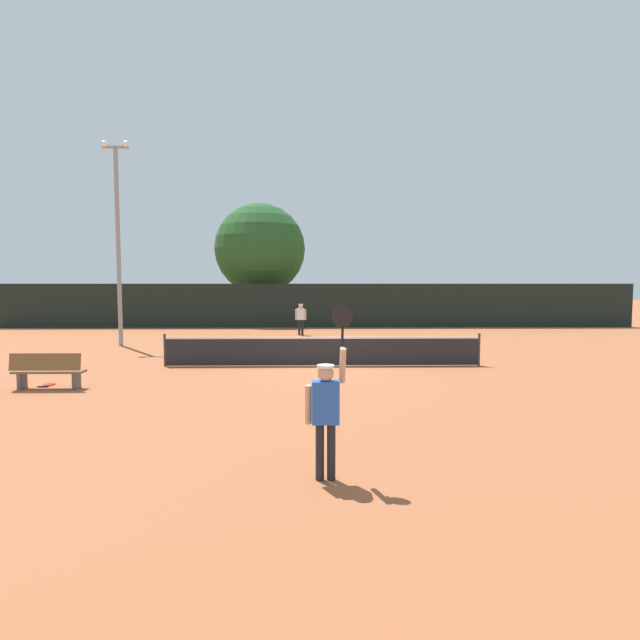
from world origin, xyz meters
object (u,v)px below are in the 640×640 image
object	(u,v)px
player_receiving	(301,316)
parked_car_far	(455,308)
parked_car_near	(271,309)
large_tree	(260,249)
courtside_bench	(48,371)
parked_car_mid	(400,308)
light_pole	(118,231)
spare_racket	(49,384)
tennis_ball	(310,360)
player_serving	(326,404)

from	to	relation	value
player_receiving	parked_car_far	size ratio (longest dim) A/B	0.38
parked_car_near	parked_car_far	xyz separation A→B (m)	(13.85, 1.49, 0.00)
parked_car_near	large_tree	bearing A→B (deg)	-93.70
large_tree	parked_car_near	size ratio (longest dim) A/B	1.81
courtside_bench	parked_car_mid	size ratio (longest dim) A/B	0.43
light_pole	parked_car_mid	xyz separation A→B (m)	(14.99, 16.76, -4.14)
spare_racket	parked_car_mid	size ratio (longest dim) A/B	0.12
parked_car_far	tennis_ball	bearing A→B (deg)	-117.16
courtside_bench	large_tree	world-z (taller)	large_tree
player_receiving	light_pole	size ratio (longest dim) A/B	0.19
parked_car_mid	parked_car_far	bearing A→B (deg)	-3.71
courtside_bench	large_tree	size ratio (longest dim) A/B	0.23
tennis_ball	light_pole	distance (m)	10.55
player_serving	light_pole	xyz separation A→B (m)	(-8.45, 15.22, 3.83)
player_receiving	parked_car_near	xyz separation A→B (m)	(-2.36, 10.78, -0.20)
parked_car_far	courtside_bench	bearing A→B (deg)	-124.35
large_tree	parked_car_far	world-z (taller)	large_tree
tennis_ball	parked_car_mid	xyz separation A→B (m)	(6.79, 21.28, 0.74)
spare_racket	parked_car_far	xyz separation A→B (m)	(18.00, 25.01, 0.76)
player_receiving	parked_car_far	xyz separation A→B (m)	(11.49, 12.26, -0.20)
player_serving	large_tree	xyz separation A→B (m)	(-3.60, 27.40, 3.83)
courtside_bench	light_pole	distance (m)	10.17
player_serving	parked_car_mid	size ratio (longest dim) A/B	0.59
spare_racket	light_pole	xyz separation A→B (m)	(-1.18, 8.50, 4.89)
player_receiving	courtside_bench	xyz separation A→B (m)	(-6.25, -13.28, -0.50)
parked_car_far	spare_racket	bearing A→B (deg)	-125.31
player_serving	parked_car_mid	distance (m)	32.64
spare_racket	large_tree	bearing A→B (deg)	79.96
parked_car_mid	large_tree	bearing A→B (deg)	-155.96
player_serving	courtside_bench	xyz separation A→B (m)	(-7.00, 6.18, -0.60)
spare_racket	light_pole	bearing A→B (deg)	97.92
tennis_ball	large_tree	bearing A→B (deg)	101.33
courtside_bench	parked_car_mid	bearing A→B (deg)	62.30
tennis_ball	parked_car_far	world-z (taller)	parked_car_far
light_pole	parked_car_mid	size ratio (longest dim) A/B	2.06
player_serving	parked_car_near	bearing A→B (deg)	95.87
player_receiving	parked_car_mid	bearing A→B (deg)	-120.20
light_pole	large_tree	bearing A→B (deg)	68.32
parked_car_near	parked_car_mid	distance (m)	9.80
player_serving	tennis_ball	bearing A→B (deg)	91.36
player_serving	parked_car_far	bearing A→B (deg)	71.30
player_receiving	tennis_ball	xyz separation A→B (m)	(0.49, -8.76, -0.95)
courtside_bench	parked_car_mid	xyz separation A→B (m)	(13.54, 25.79, 0.30)
spare_racket	courtside_bench	xyz separation A→B (m)	(0.26, -0.53, 0.46)
parked_car_far	parked_car_near	bearing A→B (deg)	-173.43
player_serving	player_receiving	distance (m)	19.47
player_receiving	spare_racket	distance (m)	14.35
parked_car_near	parked_car_far	distance (m)	13.93
player_serving	tennis_ball	world-z (taller)	player_serving
parked_car_mid	parked_car_far	xyz separation A→B (m)	(4.20, -0.26, 0.00)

